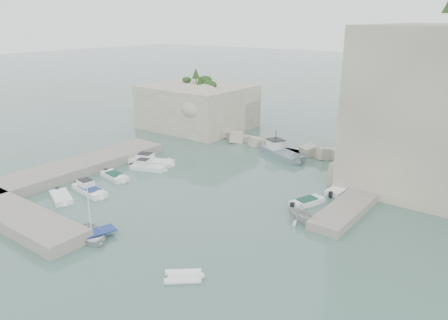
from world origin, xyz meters
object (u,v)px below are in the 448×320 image
Objects in this scene: tender_east_d at (350,183)px; work_boat at (281,157)px; inflatable_dinghy at (183,279)px; tender_east_c at (341,191)px; motorboat_c at (115,178)px; rowboat at (92,239)px; motorboat_b at (148,170)px; motorboat_e at (61,200)px; tender_east_a at (302,221)px; tender_east_b at (307,204)px; motorboat_d at (90,193)px; motorboat_a at (152,164)px.

work_boat is at bearing 57.28° from tender_east_d.
inflatable_dinghy is 0.64× the size of tender_east_d.
tender_east_c is at bearing -6.10° from work_boat.
motorboat_c is 14.49m from rowboat.
motorboat_b reaches higher than motorboat_e.
inflatable_dinghy is at bearing -59.13° from motorboat_b.
tender_east_a reaches higher than rowboat.
tender_east_d is 0.57× the size of work_boat.
motorboat_b is 0.95× the size of tender_east_c.
motorboat_e is 0.52× the size of work_boat.
tender_east_b is at bearing 28.22° from motorboat_c.
motorboat_c and tender_east_b have the same top height.
rowboat is 1.53× the size of inflatable_dinghy.
motorboat_d is at bearing 139.59° from tender_east_b.
tender_east_a is 0.69× the size of tender_east_c.
tender_east_b is 5.57m from tender_east_c.
motorboat_e is at bearing -87.84° from work_boat.
rowboat is 29.30m from work_boat.
motorboat_b is 8.89m from motorboat_d.
inflatable_dinghy is (18.66, -5.82, 0.00)m from motorboat_d.
work_boat is (-11.19, 6.56, 0.00)m from tender_east_c.
motorboat_b is at bearing 101.60° from inflatable_dinghy.
motorboat_d is (1.87, -10.71, 0.00)m from motorboat_a.
motorboat_a is at bearing 97.10° from tender_east_d.
rowboat is 1.28× the size of tender_east_a.
motorboat_a is 1.33× the size of motorboat_b.
tender_east_b is at bearing 33.00° from tender_east_a.
motorboat_b is 1.38× the size of tender_east_a.
tender_east_d is at bearing 68.56° from motorboat_e.
tender_east_a reaches higher than motorboat_c.
motorboat_b is at bearing 48.35° from rowboat.
motorboat_a is at bearing 111.24° from tender_east_b.
motorboat_a is at bearing 104.86° from motorboat_c.
motorboat_c is 7.33m from motorboat_e.
tender_east_d reaches higher than tender_east_b.
motorboat_a is at bearing 49.00° from rowboat.
work_boat reaches higher than motorboat_e.
rowboat is 18.49m from tender_east_a.
work_boat is at bearing 32.69° from motorboat_b.
tender_east_a is (12.43, 13.69, 0.00)m from rowboat.
rowboat reaches higher than inflatable_dinghy.
tender_east_b is at bearing 37.55° from motorboat_d.
tender_east_c is 0.63× the size of work_boat.
inflatable_dinghy is at bearing 178.52° from tender_east_c.
motorboat_d is 0.68× the size of work_boat.
rowboat reaches higher than motorboat_e.
motorboat_b reaches higher than inflatable_dinghy.
motorboat_e is 1.43× the size of inflatable_dinghy.
motorboat_e is at bearing 121.93° from tender_east_d.
motorboat_c is at bearing -96.50° from work_boat.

